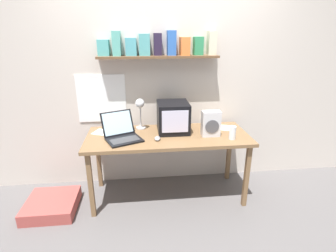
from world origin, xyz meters
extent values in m
plane|color=#5C5858|center=(0.00, 0.00, 0.00)|extent=(12.00, 12.00, 0.00)
cube|color=beige|center=(0.00, 0.43, 1.30)|extent=(5.60, 0.06, 2.60)
cube|color=white|center=(-0.71, 0.39, 1.06)|extent=(0.54, 0.01, 0.54)
cube|color=brown|center=(-0.07, 0.31, 1.51)|extent=(1.29, 0.18, 0.02)
cube|color=#52A8A6|center=(-0.64, 0.34, 1.61)|extent=(0.12, 0.12, 0.16)
cube|color=#57AA9E|center=(-0.50, 0.32, 1.65)|extent=(0.08, 0.15, 0.25)
cube|color=teal|center=(-0.35, 0.34, 1.62)|extent=(0.11, 0.12, 0.18)
cube|color=teal|center=(-0.21, 0.33, 1.64)|extent=(0.11, 0.13, 0.22)
cube|color=#241B33|center=(-0.07, 0.34, 1.64)|extent=(0.08, 0.12, 0.23)
cube|color=#2E60B6|center=(0.07, 0.34, 1.65)|extent=(0.09, 0.12, 0.25)
cube|color=orange|center=(0.21, 0.32, 1.62)|extent=(0.10, 0.16, 0.19)
cube|color=#2F8856|center=(0.36, 0.34, 1.62)|extent=(0.10, 0.11, 0.19)
cube|color=beige|center=(0.51, 0.33, 1.65)|extent=(0.09, 0.12, 0.25)
cube|color=brown|center=(0.00, 0.00, 0.72)|extent=(1.70, 0.68, 0.03)
cube|color=brown|center=(-0.79, -0.28, 0.35)|extent=(0.04, 0.05, 0.70)
cube|color=brown|center=(0.79, -0.28, 0.35)|extent=(0.04, 0.05, 0.70)
cube|color=brown|center=(-0.79, 0.28, 0.35)|extent=(0.04, 0.05, 0.70)
cube|color=brown|center=(0.79, 0.28, 0.35)|extent=(0.04, 0.05, 0.70)
cube|color=black|center=(0.07, 0.11, 0.90)|extent=(0.33, 0.36, 0.32)
cube|color=silver|center=(0.07, -0.07, 0.91)|extent=(0.27, 0.01, 0.23)
cube|color=black|center=(-0.45, -0.11, 0.75)|extent=(0.40, 0.36, 0.02)
cube|color=#38383A|center=(-0.44, -0.13, 0.76)|extent=(0.31, 0.24, 0.00)
cube|color=black|center=(-0.52, 0.05, 0.87)|extent=(0.35, 0.23, 0.24)
cube|color=#A9CCDF|center=(-0.52, 0.05, 0.87)|extent=(0.31, 0.21, 0.21)
cylinder|color=silver|center=(-0.28, 0.23, 0.75)|extent=(0.11, 0.11, 0.01)
cylinder|color=silver|center=(-0.28, 0.23, 0.90)|extent=(0.02, 0.02, 0.29)
sphere|color=silver|center=(-0.28, 0.17, 1.05)|extent=(0.10, 0.10, 0.10)
cylinder|color=white|center=(0.63, -0.18, 0.81)|extent=(0.07, 0.07, 0.14)
cylinder|color=yellow|center=(0.63, -0.18, 0.79)|extent=(0.06, 0.06, 0.10)
cube|color=silver|center=(0.44, -0.06, 0.87)|extent=(0.19, 0.12, 0.26)
cylinder|color=#4C4C51|center=(0.44, -0.12, 0.86)|extent=(0.14, 0.01, 0.14)
ellipsoid|color=gray|center=(-0.12, -0.12, 0.76)|extent=(0.07, 0.11, 0.03)
cube|color=white|center=(-0.49, 0.21, 0.74)|extent=(0.28, 0.22, 0.00)
cube|color=white|center=(0.64, 0.15, 0.74)|extent=(0.32, 0.26, 0.00)
cube|color=silver|center=(-0.66, 0.14, 0.74)|extent=(0.31, 0.26, 0.00)
cube|color=#A64640|center=(-1.24, -0.14, 0.06)|extent=(0.50, 0.50, 0.13)
camera|label=1|loc=(-0.28, -2.55, 1.76)|focal=28.00mm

